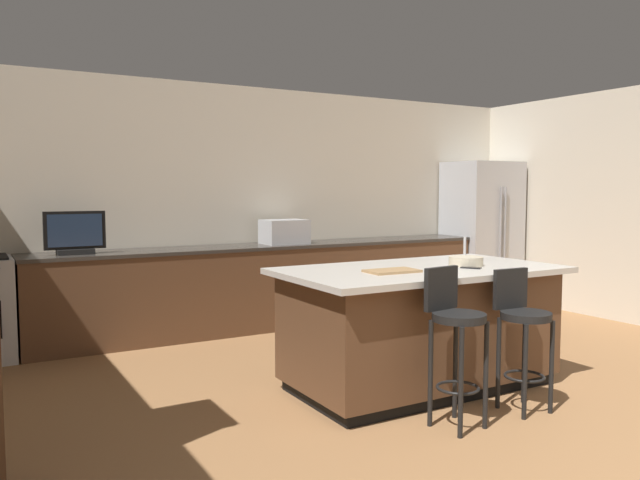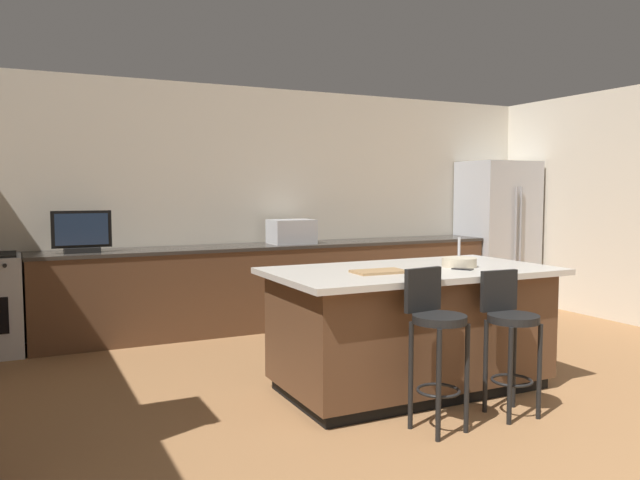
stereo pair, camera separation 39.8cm
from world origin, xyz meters
TOP-DOWN VIEW (x-y plane):
  - wall_back at (0.00, 5.09)m, footprint 7.50×0.12m
  - counter_back at (-0.05, 4.71)m, footprint 5.20×0.62m
  - kitchen_island at (-0.02, 2.22)m, footprint 2.14×1.16m
  - refrigerator at (3.00, 4.66)m, footprint 0.89×0.75m
  - microwave at (0.07, 4.71)m, footprint 0.48×0.36m
  - tv_monitor at (-2.13, 4.66)m, footprint 0.54×0.16m
  - sink_faucet_back at (-0.11, 4.81)m, footprint 0.02×0.02m
  - sink_faucet_island at (0.43, 2.22)m, footprint 0.02×0.02m
  - bar_stool_left at (-0.34, 1.47)m, footprint 0.34×0.36m
  - bar_stool_right at (0.27, 1.47)m, footprint 0.34×0.34m
  - fruit_bowl at (0.36, 2.13)m, footprint 0.26×0.26m
  - cell_phone at (0.29, 1.99)m, footprint 0.14×0.16m
  - cutting_board at (-0.37, 2.10)m, footprint 0.39×0.24m

SIDE VIEW (x-z plane):
  - counter_back at x=-0.05m, z-range 0.00..0.92m
  - kitchen_island at x=-0.02m, z-range 0.01..0.94m
  - bar_stool_right at x=0.27m, z-range 0.10..1.06m
  - bar_stool_left at x=-0.34m, z-range 0.11..1.13m
  - cell_phone at x=0.29m, z-range 0.93..0.93m
  - cutting_board at x=-0.37m, z-range 0.93..0.94m
  - refrigerator at x=3.00m, z-range 0.00..1.88m
  - fruit_bowl at x=0.36m, z-range 0.93..1.00m
  - sink_faucet_back at x=-0.11m, z-range 0.91..1.15m
  - sink_faucet_island at x=0.43m, z-range 0.93..1.15m
  - microwave at x=0.07m, z-range 0.91..1.18m
  - tv_monitor at x=-2.13m, z-range 0.90..1.30m
  - wall_back at x=0.00m, z-range 0.00..2.67m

